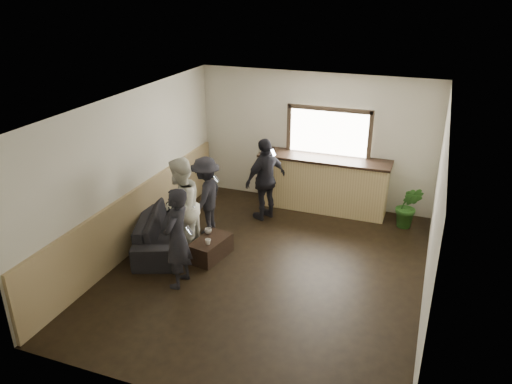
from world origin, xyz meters
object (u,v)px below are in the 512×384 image
at_px(person_a, 177,238).
at_px(person_b, 181,207).
at_px(person_d, 266,179).
at_px(coffee_table, 211,248).
at_px(person_c, 206,196).
at_px(cup_a, 208,231).
at_px(potted_plant, 408,207).
at_px(cup_b, 208,242).
at_px(bar_counter, 323,180).
at_px(sofa, 165,228).

height_order(person_a, person_b, person_b).
bearing_deg(person_b, person_d, 144.84).
relative_size(coffee_table, person_c, 0.52).
bearing_deg(person_d, cup_a, 13.11).
relative_size(coffee_table, person_b, 0.45).
distance_m(potted_plant, person_d, 2.82).
xyz_separation_m(cup_b, person_a, (-0.15, -0.75, 0.42)).
xyz_separation_m(potted_plant, person_a, (-3.22, -3.29, 0.38)).
bearing_deg(cup_a, cup_b, -65.07).
bearing_deg(bar_counter, potted_plant, -9.23).
distance_m(cup_b, person_d, 2.07).
relative_size(bar_counter, cup_a, 22.22).
relative_size(cup_b, person_c, 0.07).
xyz_separation_m(sofa, cup_a, (0.87, 0.01, 0.09)).
bearing_deg(potted_plant, sofa, -151.82).
relative_size(coffee_table, person_a, 0.48).
xyz_separation_m(bar_counter, sofa, (-2.35, -2.48, -0.33)).
height_order(person_a, person_c, person_a).
bearing_deg(sofa, person_c, -59.63).
height_order(cup_a, person_a, person_a).
bearing_deg(person_c, cup_b, 24.29).
relative_size(sofa, cup_b, 20.97).
relative_size(cup_a, potted_plant, 0.14).
bearing_deg(person_d, person_c, -10.41).
bearing_deg(cup_b, sofa, 161.64).
bearing_deg(person_b, cup_a, 107.66).
distance_m(person_a, person_b, 1.00).
bearing_deg(cup_b, bar_counter, 65.06).
relative_size(bar_counter, sofa, 1.26).
relative_size(cup_a, person_a, 0.07).
bearing_deg(cup_b, cup_a, 114.93).
xyz_separation_m(bar_counter, person_c, (-1.82, -1.82, 0.12)).
bearing_deg(person_b, person_a, 15.48).
xyz_separation_m(cup_a, person_c, (-0.34, 0.66, 0.36)).
height_order(potted_plant, person_d, person_d).
bearing_deg(person_c, coffee_table, 26.70).
bearing_deg(sofa, coffee_table, -121.07).
bearing_deg(potted_plant, coffee_table, -142.68).
bearing_deg(person_d, sofa, -9.63).
distance_m(coffee_table, person_b, 0.88).
distance_m(coffee_table, person_d, 1.98).
bearing_deg(person_b, potted_plant, 114.12).
xyz_separation_m(bar_counter, person_d, (-0.98, -0.83, 0.20)).
xyz_separation_m(bar_counter, cup_b, (-1.32, -2.83, -0.24)).
bearing_deg(person_d, coffee_table, 18.44).
relative_size(sofa, person_c, 1.42).
bearing_deg(bar_counter, cup_b, -114.94).
distance_m(person_a, person_d, 2.79).
distance_m(person_a, person_c, 1.80).
bearing_deg(coffee_table, person_d, 78.48).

